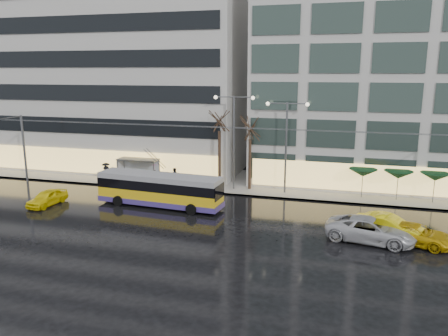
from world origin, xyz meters
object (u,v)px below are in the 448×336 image
at_px(bus_shelter, 136,165).
at_px(taxi_a, 47,198).
at_px(trolleybus, 160,191).
at_px(street_lamp_near, 234,129).

height_order(bus_shelter, taxi_a, bus_shelter).
xyz_separation_m(trolleybus, street_lamp_near, (4.88, 6.74, 4.61)).
bearing_deg(trolleybus, bus_shelter, 129.71).
bearing_deg(bus_shelter, street_lamp_near, 0.63).
distance_m(bus_shelter, street_lamp_near, 11.14).
distance_m(street_lamp_near, taxi_a, 17.86).
relative_size(street_lamp_near, taxi_a, 2.25).
distance_m(trolleybus, taxi_a, 9.89).
bearing_deg(taxi_a, street_lamp_near, 36.07).
xyz_separation_m(bus_shelter, street_lamp_near, (10.38, 0.11, 4.03)).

